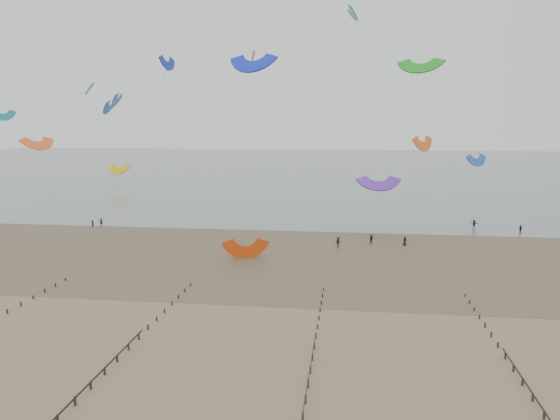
{
  "coord_description": "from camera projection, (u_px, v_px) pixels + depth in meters",
  "views": [
    {
      "loc": [
        7.11,
        -57.05,
        22.29
      ],
      "look_at": [
        -3.82,
        28.0,
        8.0
      ],
      "focal_mm": 35.0,
      "sensor_mm": 36.0,
      "label": 1
    }
  ],
  "objects": [
    {
      "name": "kitesurfers",
      "position": [
        470.0,
        233.0,
        103.8
      ],
      "size": [
        113.68,
        22.23,
        1.81
      ],
      "color": "black",
      "rests_on": "ground"
    },
    {
      "name": "grounded_kite",
      "position": [
        246.0,
        258.0,
        88.73
      ],
      "size": [
        7.49,
        6.49,
        3.53
      ],
      "primitive_type": null,
      "rotation": [
        1.54,
        0.0,
        0.26
      ],
      "color": "red",
      "rests_on": "ground"
    },
    {
      "name": "groynes",
      "position": [
        303.0,
        412.0,
        41.16
      ],
      "size": [
        72.16,
        50.16,
        1.0
      ],
      "color": "black",
      "rests_on": "ground"
    },
    {
      "name": "ground",
      "position": [
        282.0,
        323.0,
        60.37
      ],
      "size": [
        500.0,
        500.0,
        0.0
      ],
      "primitive_type": "plane",
      "color": "brown",
      "rests_on": "ground"
    },
    {
      "name": "sea_and_shore",
      "position": [
        283.0,
        249.0,
        94.54
      ],
      "size": [
        500.0,
        665.0,
        0.03
      ],
      "color": "#475654",
      "rests_on": "ground"
    },
    {
      "name": "kites_airborne",
      "position": [
        264.0,
        124.0,
        146.38
      ],
      "size": [
        235.45,
        114.61,
        45.37
      ],
      "color": "teal",
      "rests_on": "ground"
    },
    {
      "name": "kitesurfer_lead",
      "position": [
        93.0,
        223.0,
        113.88
      ],
      "size": [
        0.64,
        0.48,
        1.58
      ],
      "primitive_type": "imported",
      "rotation": [
        0.0,
        0.0,
        2.95
      ],
      "color": "black",
      "rests_on": "ground"
    }
  ]
}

